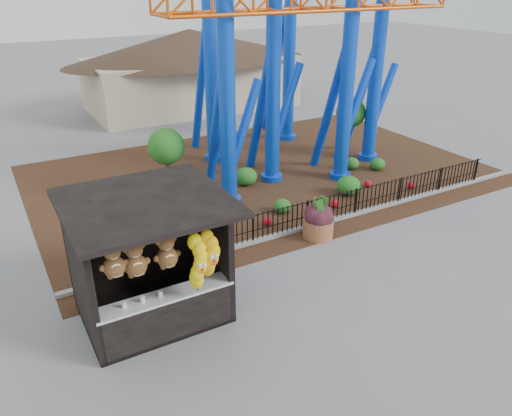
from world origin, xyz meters
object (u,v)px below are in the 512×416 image
roller_coaster (285,5)px  potted_plant (322,227)px  terracotta_planter (318,228)px  prize_booth (152,264)px

roller_coaster → potted_plant: 8.80m
roller_coaster → terracotta_planter: size_ratio=11.61×
prize_booth → terracotta_planter: bearing=14.4°
prize_booth → roller_coaster: bearing=42.1°
roller_coaster → terracotta_planter: (-2.33, -5.84, -6.14)m
roller_coaster → potted_plant: bearing=-110.8°
potted_plant → roller_coaster: bearing=83.2°
potted_plant → terracotta_planter: bearing=126.3°
prize_booth → potted_plant: 6.11m
prize_booth → terracotta_planter: size_ratio=3.69×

